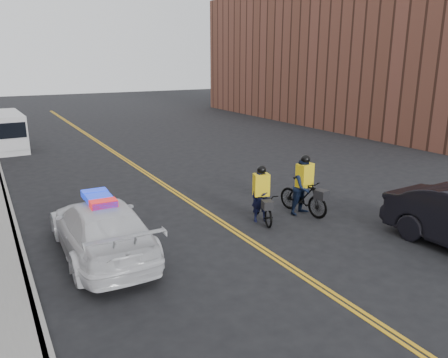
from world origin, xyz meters
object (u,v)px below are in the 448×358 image
at_px(police_cruiser, 101,228).
at_px(cyclist_near, 261,202).
at_px(cargo_van, 5,132).
at_px(cyclist_far, 304,191).

bearing_deg(police_cruiser, cyclist_near, -179.16).
relative_size(police_cruiser, cyclist_near, 2.62).
distance_m(police_cruiser, cargo_van, 17.28).
bearing_deg(cyclist_far, police_cruiser, 168.06).
height_order(cargo_van, cyclist_far, cargo_van).
xyz_separation_m(cargo_van, cyclist_near, (6.48, -17.24, -0.39)).
bearing_deg(cyclist_near, police_cruiser, -163.85).
xyz_separation_m(police_cruiser, cyclist_far, (6.92, -0.13, 0.05)).
relative_size(cargo_van, cyclist_far, 2.43).
height_order(police_cruiser, cyclist_near, cyclist_near).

